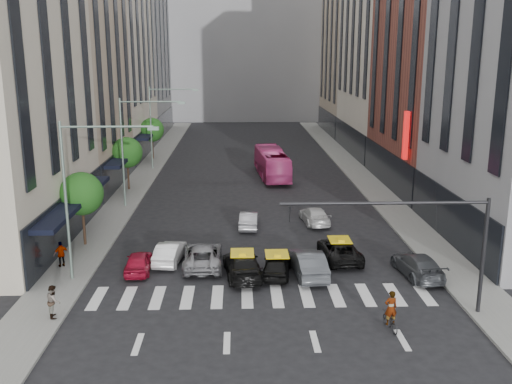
{
  "coord_description": "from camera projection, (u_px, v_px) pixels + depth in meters",
  "views": [
    {
      "loc": [
        -1.43,
        -26.87,
        12.75
      ],
      "look_at": [
        -0.29,
        8.73,
        4.0
      ],
      "focal_mm": 40.0,
      "sensor_mm": 36.0,
      "label": 1
    }
  ],
  "objects": [
    {
      "name": "building_right_d",
      "position": [
        354.0,
        44.0,
        89.45
      ],
      "size": [
        8.0,
        18.0,
        28.0
      ],
      "primitive_type": "cube",
      "color": "tan",
      "rests_on": "ground"
    },
    {
      "name": "rider",
      "position": [
        392.0,
        296.0,
        26.57
      ],
      "size": [
        0.68,
        0.5,
        1.7
      ],
      "primitive_type": "imported",
      "rotation": [
        0.0,
        0.0,
        3.3
      ],
      "color": "gray",
      "rests_on": "motorcycle"
    },
    {
      "name": "car_white_front",
      "position": [
        170.0,
        252.0,
        35.44
      ],
      "size": [
        1.82,
        4.08,
        1.3
      ],
      "primitive_type": "imported",
      "rotation": [
        0.0,
        0.0,
        3.03
      ],
      "color": "silver",
      "rests_on": "ground"
    },
    {
      "name": "car_red",
      "position": [
        139.0,
        262.0,
        33.9
      ],
      "size": [
        1.62,
        3.71,
        1.25
      ],
      "primitive_type": "imported",
      "rotation": [
        0.0,
        0.0,
        3.18
      ],
      "color": "maroon",
      "rests_on": "ground"
    },
    {
      "name": "ground",
      "position": [
        267.0,
        308.0,
        29.17
      ],
      "size": [
        160.0,
        160.0,
        0.0
      ],
      "primitive_type": "plane",
      "color": "black",
      "rests_on": "ground"
    },
    {
      "name": "building_left_d",
      "position": [
        137.0,
        37.0,
        88.15
      ],
      "size": [
        8.0,
        18.0,
        30.0
      ],
      "primitive_type": "cube",
      "color": "gray",
      "rests_on": "ground"
    },
    {
      "name": "car_silver",
      "position": [
        203.0,
        255.0,
        34.75
      ],
      "size": [
        2.48,
        5.09,
        1.39
      ],
      "primitive_type": "imported",
      "rotation": [
        0.0,
        0.0,
        3.18
      ],
      "color": "gray",
      "rests_on": "ground"
    },
    {
      "name": "streetlamp_far",
      "position": [
        159.0,
        117.0,
        62.39
      ],
      "size": [
        5.38,
        0.25,
        9.0
      ],
      "color": "gray",
      "rests_on": "sidewalk_left"
    },
    {
      "name": "building_left_c",
      "position": [
        108.0,
        8.0,
        69.0
      ],
      "size": [
        8.0,
        20.0,
        36.0
      ],
      "primitive_type": "cube",
      "color": "beige",
      "rests_on": "ground"
    },
    {
      "name": "sidewalk_left",
      "position": [
        139.0,
        180.0,
        57.91
      ],
      "size": [
        3.0,
        96.0,
        0.15
      ],
      "primitive_type": "cube",
      "color": "slate",
      "rests_on": "ground"
    },
    {
      "name": "motorcycle",
      "position": [
        390.0,
        321.0,
        26.87
      ],
      "size": [
        0.81,
        1.67,
        0.84
      ],
      "primitive_type": "imported",
      "rotation": [
        0.0,
        0.0,
        3.3
      ],
      "color": "black",
      "rests_on": "ground"
    },
    {
      "name": "tree_near",
      "position": [
        82.0,
        194.0,
        37.64
      ],
      "size": [
        2.88,
        2.88,
        4.95
      ],
      "color": "black",
      "rests_on": "sidewalk_left"
    },
    {
      "name": "tree_far",
      "position": [
        152.0,
        130.0,
        68.7
      ],
      "size": [
        2.88,
        2.88,
        4.95
      ],
      "color": "black",
      "rests_on": "sidewalk_left"
    },
    {
      "name": "car_grey_curb",
      "position": [
        417.0,
        265.0,
        33.25
      ],
      "size": [
        2.39,
        4.82,
        1.35
      ],
      "primitive_type": "imported",
      "rotation": [
        0.0,
        0.0,
        3.25
      ],
      "color": "#404448",
      "rests_on": "ground"
    },
    {
      "name": "taxi_right",
      "position": [
        339.0,
        250.0,
        35.83
      ],
      "size": [
        2.5,
        4.87,
        1.31
      ],
      "primitive_type": "imported",
      "rotation": [
        0.0,
        0.0,
        3.21
      ],
      "color": "black",
      "rests_on": "ground"
    },
    {
      "name": "car_row2_right",
      "position": [
        315.0,
        215.0,
        43.53
      ],
      "size": [
        2.17,
        4.45,
        1.25
      ],
      "primitive_type": "imported",
      "rotation": [
        0.0,
        0.0,
        3.24
      ],
      "color": "silver",
      "rests_on": "ground"
    },
    {
      "name": "streetlamp_mid",
      "position": [
        133.0,
        138.0,
        46.86
      ],
      "size": [
        5.38,
        0.25,
        9.0
      ],
      "color": "gray",
      "rests_on": "sidewalk_left"
    },
    {
      "name": "taxi_center",
      "position": [
        277.0,
        265.0,
        33.31
      ],
      "size": [
        2.05,
        4.01,
        1.31
      ],
      "primitive_type": "imported",
      "rotation": [
        0.0,
        0.0,
        3.0
      ],
      "color": "black",
      "rests_on": "ground"
    },
    {
      "name": "sidewalk_right",
      "position": [
        364.0,
        179.0,
        58.63
      ],
      "size": [
        3.0,
        96.0,
        0.15
      ],
      "primitive_type": "cube",
      "color": "slate",
      "rests_on": "ground"
    },
    {
      "name": "tree_mid",
      "position": [
        127.0,
        153.0,
        53.17
      ],
      "size": [
        2.88,
        2.88,
        4.95
      ],
      "color": "black",
      "rests_on": "sidewalk_left"
    },
    {
      "name": "building_far",
      "position": [
        245.0,
        24.0,
        107.38
      ],
      "size": [
        30.0,
        10.0,
        36.0
      ],
      "primitive_type": "cube",
      "color": "gray",
      "rests_on": "ground"
    },
    {
      "name": "bus",
      "position": [
        272.0,
        163.0,
        59.45
      ],
      "size": [
        3.36,
        10.9,
        2.99
      ],
      "primitive_type": "imported",
      "rotation": [
        0.0,
        0.0,
        3.22
      ],
      "color": "#CE3C83",
      "rests_on": "ground"
    },
    {
      "name": "taxi_left",
      "position": [
        242.0,
        265.0,
        33.18
      ],
      "size": [
        2.57,
        5.11,
        1.42
      ],
      "primitive_type": "imported",
      "rotation": [
        0.0,
        0.0,
        3.26
      ],
      "color": "black",
      "rests_on": "ground"
    },
    {
      "name": "liberty_sign",
      "position": [
        406.0,
        135.0,
        47.54
      ],
      "size": [
        0.3,
        0.7,
        4.0
      ],
      "color": "red",
      "rests_on": "ground"
    },
    {
      "name": "car_grey_mid",
      "position": [
        308.0,
        263.0,
        33.3
      ],
      "size": [
        2.0,
        4.77,
        1.53
      ],
      "primitive_type": "imported",
      "rotation": [
        0.0,
        0.0,
        3.22
      ],
      "color": "#404348",
      "rests_on": "ground"
    },
    {
      "name": "pedestrian_near",
      "position": [
        53.0,
        301.0,
        27.74
      ],
      "size": [
        0.82,
        0.94,
        1.63
      ],
      "primitive_type": "imported",
      "rotation": [
        0.0,
        0.0,
        1.87
      ],
      "color": "gray",
      "rests_on": "sidewalk_left"
    },
    {
      "name": "building_left_b",
      "position": [
        70.0,
        61.0,
        52.96
      ],
      "size": [
        8.0,
        16.0,
        24.0
      ],
      "primitive_type": "cube",
      "color": "tan",
      "rests_on": "ground"
    },
    {
      "name": "pedestrian_far",
      "position": [
        61.0,
        254.0,
        34.3
      ],
      "size": [
        0.98,
        0.83,
        1.57
      ],
      "primitive_type": "imported",
      "rotation": [
        0.0,
        0.0,
        3.73
      ],
      "color": "gray",
      "rests_on": "sidewalk_left"
    },
    {
      "name": "car_row2_left",
      "position": [
        249.0,
        220.0,
        42.48
      ],
      "size": [
        1.56,
        3.85,
        1.24
      ],
      "primitive_type": "imported",
      "rotation": [
        0.0,
        0.0,
        3.08
      ],
      "color": "#A9A9AF",
      "rests_on": "ground"
    },
    {
      "name": "streetlamp_near",
      "position": [
        82.0,
        180.0,
        31.33
      ],
      "size": [
        5.38,
        0.25,
        9.0
      ],
      "color": "gray",
      "rests_on": "sidewalk_left"
    },
    {
      "name": "building_right_b",
      "position": [
        436.0,
        49.0,
        52.8
      ],
      "size": [
        8.0,
        18.0,
        26.0
      ],
      "primitive_type": "cube",
      "color": "brown",
      "rests_on": "ground"
    },
    {
      "name": "traffic_signal",
      "position": [
        428.0,
        229.0,
        27.37
      ],
      "size": [
        10.1,
        0.2,
        6.0
      ],
      "color": "black",
      "rests_on": "ground"
    }
  ]
}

